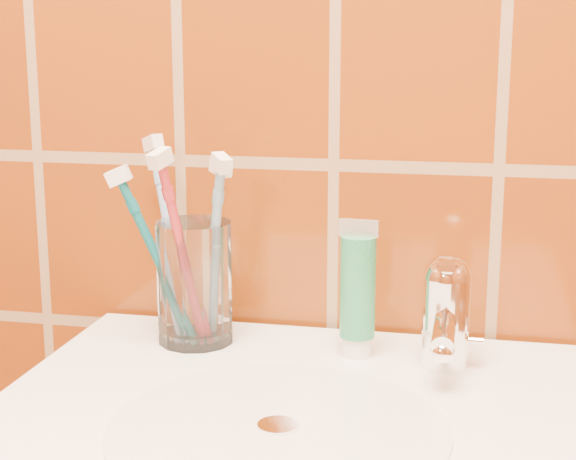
# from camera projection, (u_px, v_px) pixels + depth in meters

# --- Properties ---
(glass_tumbler) EXTENTS (0.11, 0.11, 0.14)m
(glass_tumbler) POSITION_uv_depth(u_px,v_px,m) (195.00, 282.00, 0.98)
(glass_tumbler) COLOR white
(glass_tumbler) RESTS_ON pedestal_sink
(toothpaste_tube) EXTENTS (0.04, 0.04, 0.15)m
(toothpaste_tube) POSITION_uv_depth(u_px,v_px,m) (358.00, 293.00, 0.93)
(toothpaste_tube) COLOR white
(toothpaste_tube) RESTS_ON pedestal_sink
(faucet) EXTENTS (0.05, 0.11, 0.12)m
(faucet) POSITION_uv_depth(u_px,v_px,m) (446.00, 309.00, 0.90)
(faucet) COLOR white
(faucet) RESTS_ON pedestal_sink
(toothbrush_0) EXTENTS (0.12, 0.13, 0.23)m
(toothbrush_0) POSITION_uv_depth(u_px,v_px,m) (213.00, 253.00, 0.95)
(toothbrush_0) COLOR #6A98BC
(toothbrush_0) RESTS_ON glass_tumbler
(toothbrush_1) EXTENTS (0.10, 0.15, 0.24)m
(toothbrush_1) POSITION_uv_depth(u_px,v_px,m) (183.00, 253.00, 0.94)
(toothbrush_1) COLOR #A5232D
(toothbrush_1) RESTS_ON glass_tumbler
(toothbrush_2) EXTENTS (0.11, 0.10, 0.22)m
(toothbrush_2) POSITION_uv_depth(u_px,v_px,m) (213.00, 254.00, 0.96)
(toothbrush_2) COLOR #207848
(toothbrush_2) RESTS_ON glass_tumbler
(toothbrush_3) EXTENTS (0.15, 0.15, 0.24)m
(toothbrush_3) POSITION_uv_depth(u_px,v_px,m) (170.00, 240.00, 0.99)
(toothbrush_3) COLOR #78A0D6
(toothbrush_3) RESTS_ON glass_tumbler
(toothbrush_4) EXTENTS (0.14, 0.13, 0.20)m
(toothbrush_4) POSITION_uv_depth(u_px,v_px,m) (158.00, 259.00, 0.96)
(toothbrush_4) COLOR #0C5965
(toothbrush_4) RESTS_ON glass_tumbler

